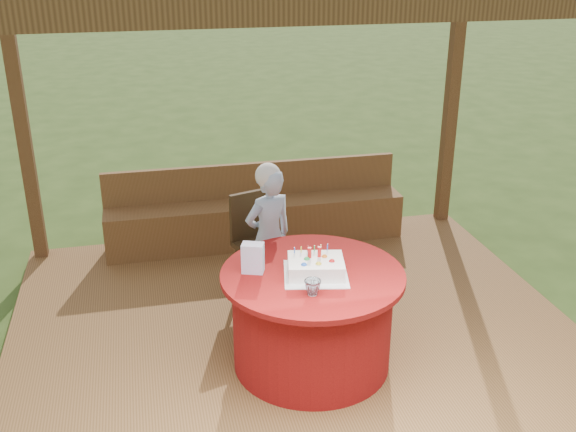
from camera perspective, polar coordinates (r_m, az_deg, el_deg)
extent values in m
plane|color=#2C4517|center=(5.56, 0.59, -10.54)|extent=(60.00, 60.00, 0.00)
cube|color=brown|center=(5.53, 0.59, -10.02)|extent=(4.50, 4.00, 0.12)
cube|color=brown|center=(6.69, -21.57, 7.00)|extent=(0.12, 0.12, 2.60)
cube|color=brown|center=(7.35, 13.65, 9.24)|extent=(0.12, 0.12, 2.60)
cube|color=brown|center=(2.87, 9.97, 17.12)|extent=(4.50, 0.14, 0.12)
cube|color=brown|center=(6.87, -2.70, -0.52)|extent=(3.00, 0.42, 0.45)
cube|color=brown|center=(6.89, -3.03, 3.12)|extent=(3.00, 0.06, 0.35)
cylinder|color=maroon|center=(4.92, 2.04, -8.86)|extent=(1.14, 1.14, 0.71)
cylinder|color=maroon|center=(4.74, 2.10, -5.01)|extent=(1.30, 1.30, 0.04)
cube|color=#352311|center=(5.79, -1.91, -2.66)|extent=(0.57, 0.57, 0.05)
cylinder|color=#352311|center=(5.67, -2.59, -5.79)|extent=(0.04, 0.04, 0.45)
cylinder|color=#352311|center=(5.83, 0.55, -4.93)|extent=(0.04, 0.04, 0.45)
cylinder|color=#352311|center=(5.95, -4.25, -4.36)|extent=(0.04, 0.04, 0.45)
cylinder|color=#352311|center=(6.11, -1.22, -3.58)|extent=(0.04, 0.04, 0.45)
cube|color=#352311|center=(5.86, -2.91, 0.07)|extent=(0.44, 0.18, 0.45)
imported|color=#8FB0D4|center=(5.62, -1.64, -1.78)|extent=(0.51, 0.42, 1.20)
sphere|color=white|center=(5.42, -1.70, 3.43)|extent=(0.21, 0.21, 0.21)
cube|color=white|center=(4.70, 2.36, -4.93)|extent=(0.51, 0.51, 0.01)
cube|color=white|center=(4.67, 2.37, -4.30)|extent=(0.44, 0.38, 0.11)
cylinder|color=red|center=(4.66, 1.84, -3.12)|extent=(0.03, 0.03, 0.08)
cylinder|color=red|center=(4.68, 2.67, -3.04)|extent=(0.03, 0.03, 0.08)
sphere|color=blue|center=(4.57, 1.36, -4.02)|extent=(0.04, 0.04, 0.04)
sphere|color=yellow|center=(4.58, 2.61, -3.95)|extent=(0.04, 0.04, 0.04)
sphere|color=red|center=(4.63, 3.74, -3.71)|extent=(0.04, 0.04, 0.04)
sphere|color=green|center=(4.65, 1.60, -3.54)|extent=(0.04, 0.04, 0.04)
sphere|color=orange|center=(4.69, 3.11, -3.33)|extent=(0.04, 0.04, 0.04)
cube|color=#F29CD7|center=(4.69, -2.99, -3.56)|extent=(0.17, 0.14, 0.21)
imported|color=white|center=(4.43, 2.10, -6.06)|extent=(0.14, 0.14, 0.10)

